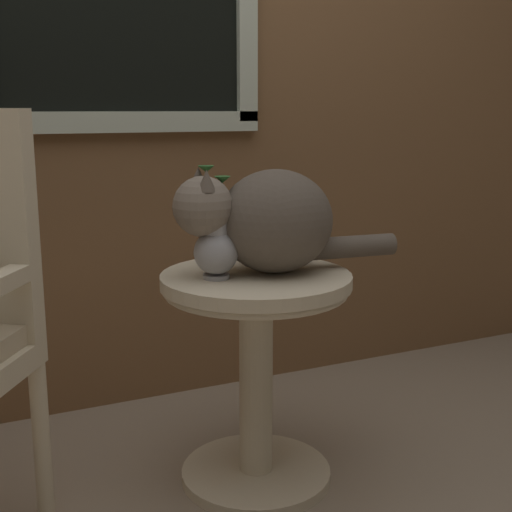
# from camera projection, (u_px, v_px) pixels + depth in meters

# --- Properties ---
(ground_plane) EXTENTS (6.00, 6.00, 0.00)m
(ground_plane) POSITION_uv_depth(u_px,v_px,m) (203.00, 512.00, 1.83)
(ground_plane) COLOR gray
(back_wall) EXTENTS (4.00, 0.07, 2.60)m
(back_wall) POSITION_uv_depth(u_px,v_px,m) (112.00, 30.00, 2.27)
(back_wall) COLOR brown
(back_wall) RESTS_ON ground_plane
(wicker_side_table) EXTENTS (0.53, 0.53, 0.61)m
(wicker_side_table) POSITION_uv_depth(u_px,v_px,m) (256.00, 344.00, 1.92)
(wicker_side_table) COLOR beige
(wicker_side_table) RESTS_ON ground_plane
(cat) EXTENTS (0.64, 0.32, 0.29)m
(cat) POSITION_uv_depth(u_px,v_px,m) (268.00, 220.00, 1.86)
(cat) COLOR brown
(cat) RESTS_ON wicker_side_table
(pewter_vase_with_ivy) EXTENTS (0.12, 0.14, 0.29)m
(pewter_vase_with_ivy) POSITION_uv_depth(u_px,v_px,m) (216.00, 245.00, 1.81)
(pewter_vase_with_ivy) COLOR #99999E
(pewter_vase_with_ivy) RESTS_ON wicker_side_table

